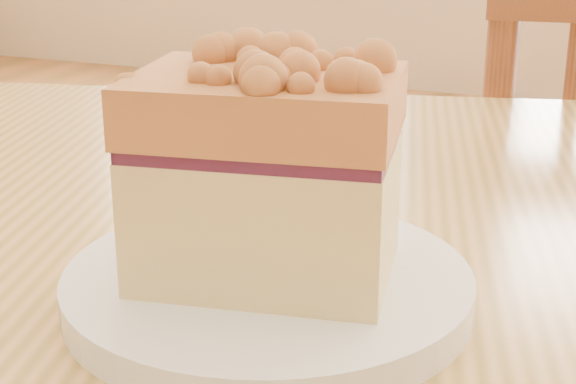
{
  "coord_description": "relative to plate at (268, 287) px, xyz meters",
  "views": [
    {
      "loc": [
        -0.04,
        -0.17,
        0.97
      ],
      "look_at": [
        -0.21,
        0.26,
        0.8
      ],
      "focal_mm": 55.0,
      "sensor_mm": 36.0,
      "label": 1
    }
  ],
  "objects": [
    {
      "name": "cake_slice",
      "position": [
        -0.0,
        -0.0,
        0.07
      ],
      "size": [
        0.15,
        0.12,
        0.13
      ],
      "rotation": [
        0.0,
        0.0,
        0.16
      ],
      "color": "#FFEB90",
      "rests_on": "plate"
    },
    {
      "name": "plate",
      "position": [
        0.0,
        0.0,
        0.0
      ],
      "size": [
        0.22,
        0.22,
        0.02
      ],
      "color": "white",
      "rests_on": "cafe_table_main"
    }
  ]
}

